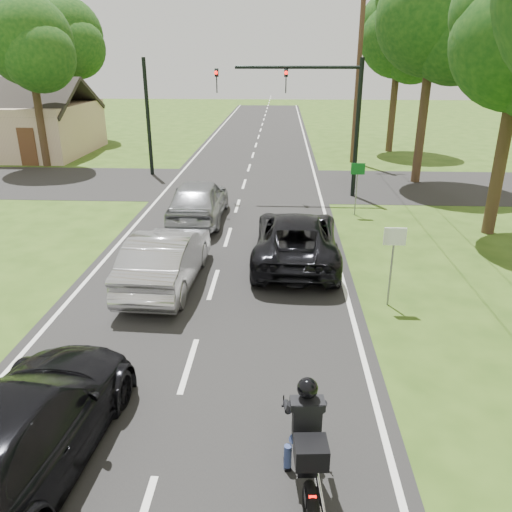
% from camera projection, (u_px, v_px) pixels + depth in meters
% --- Properties ---
extents(ground, '(140.00, 140.00, 0.00)m').
position_uv_depth(ground, '(189.00, 365.00, 10.47)').
color(ground, '#2B4714').
rests_on(ground, ground).
extents(road, '(8.00, 100.00, 0.01)m').
position_uv_depth(road, '(233.00, 220.00, 19.73)').
color(road, black).
rests_on(road, ground).
extents(cross_road, '(60.00, 7.00, 0.01)m').
position_uv_depth(cross_road, '(244.00, 184.00, 25.30)').
color(cross_road, black).
rests_on(cross_road, ground).
extents(motorcycle_rider, '(0.63, 2.21, 1.91)m').
position_uv_depth(motorcycle_rider, '(306.00, 448.00, 7.23)').
color(motorcycle_rider, black).
rests_on(motorcycle_rider, ground).
extents(dark_suv, '(2.68, 5.55, 1.52)m').
position_uv_depth(dark_suv, '(296.00, 238.00, 15.55)').
color(dark_suv, black).
rests_on(dark_suv, road).
extents(silver_sedan, '(1.85, 4.82, 1.57)m').
position_uv_depth(silver_sedan, '(166.00, 258.00, 13.92)').
color(silver_sedan, '#AFB0B4').
rests_on(silver_sedan, road).
extents(silver_suv, '(1.98, 4.90, 1.67)m').
position_uv_depth(silver_suv, '(199.00, 200.00, 19.37)').
color(silver_suv, '#919498').
rests_on(silver_suv, road).
extents(dark_car_behind, '(2.48, 5.36, 1.52)m').
position_uv_depth(dark_car_behind, '(20.00, 431.00, 7.53)').
color(dark_car_behind, black).
rests_on(dark_car_behind, road).
extents(traffic_signal, '(6.38, 0.44, 6.00)m').
position_uv_depth(traffic_signal, '(316.00, 103.00, 21.75)').
color(traffic_signal, black).
rests_on(traffic_signal, ground).
extents(signal_pole_far, '(0.20, 0.20, 6.00)m').
position_uv_depth(signal_pole_far, '(148.00, 118.00, 26.28)').
color(signal_pole_far, black).
rests_on(signal_pole_far, ground).
extents(utility_pole_far, '(1.60, 0.28, 10.00)m').
position_uv_depth(utility_pole_far, '(358.00, 74.00, 28.68)').
color(utility_pole_far, brown).
rests_on(utility_pole_far, ground).
extents(sign_white, '(0.55, 0.07, 2.12)m').
position_uv_depth(sign_white, '(394.00, 248.00, 12.41)').
color(sign_white, slate).
rests_on(sign_white, ground).
extents(sign_green, '(0.55, 0.07, 2.12)m').
position_uv_depth(sign_green, '(357.00, 176.00, 19.82)').
color(sign_green, slate).
rests_on(sign_green, ground).
extents(tree_row_d, '(5.76, 5.58, 10.45)m').
position_uv_depth(tree_row_d, '(442.00, 23.00, 22.81)').
color(tree_row_d, '#332316').
rests_on(tree_row_d, ground).
extents(tree_row_e, '(5.28, 5.12, 9.61)m').
position_uv_depth(tree_row_e, '(404.00, 43.00, 31.38)').
color(tree_row_e, '#332316').
rests_on(tree_row_e, ground).
extents(tree_left_near, '(5.12, 4.96, 9.22)m').
position_uv_depth(tree_left_near, '(32.00, 46.00, 26.92)').
color(tree_left_near, '#332316').
rests_on(tree_left_near, ground).
extents(tree_left_far, '(5.76, 5.58, 10.14)m').
position_uv_depth(tree_left_far, '(68.00, 40.00, 36.04)').
color(tree_left_far, '#332316').
rests_on(tree_left_far, ground).
extents(house, '(10.20, 8.00, 4.84)m').
position_uv_depth(house, '(10.00, 126.00, 32.80)').
color(house, tan).
rests_on(house, ground).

